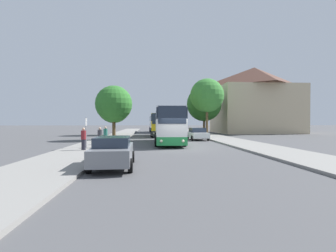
# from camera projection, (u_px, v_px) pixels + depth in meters

# --- Properties ---
(ground_plane) EXTENTS (300.00, 300.00, 0.00)m
(ground_plane) POSITION_uv_depth(u_px,v_px,m) (177.00, 150.00, 20.79)
(ground_plane) COLOR #4C4C4F
(ground_plane) RESTS_ON ground
(sidewalk_left) EXTENTS (4.00, 120.00, 0.15)m
(sidewalk_left) POSITION_uv_depth(u_px,v_px,m) (87.00, 149.00, 20.28)
(sidewalk_left) COLOR gray
(sidewalk_left) RESTS_ON ground_plane
(sidewalk_right) EXTENTS (4.00, 120.00, 0.15)m
(sidewalk_right) POSITION_uv_depth(u_px,v_px,m) (263.00, 148.00, 21.29)
(sidewalk_right) COLOR gray
(sidewalk_right) RESTS_ON ground_plane
(building_right_background) EXTENTS (15.14, 13.37, 13.22)m
(building_right_background) POSITION_uv_depth(u_px,v_px,m) (254.00, 100.00, 52.91)
(building_right_background) COLOR #C6B28E
(building_right_background) RESTS_ON ground_plane
(bus_front) EXTENTS (2.97, 11.50, 3.52)m
(bus_front) POSITION_uv_depth(u_px,v_px,m) (168.00, 125.00, 26.67)
(bus_front) COLOR #238942
(bus_front) RESTS_ON ground_plane
(bus_middle) EXTENTS (3.03, 10.36, 3.40)m
(bus_middle) POSITION_uv_depth(u_px,v_px,m) (160.00, 124.00, 40.31)
(bus_middle) COLOR #2D2D2D
(bus_middle) RESTS_ON ground_plane
(bus_rear) EXTENTS (3.01, 12.10, 3.57)m
(bus_rear) POSITION_uv_depth(u_px,v_px,m) (156.00, 123.00, 54.85)
(bus_rear) COLOR #2D519E
(bus_rear) RESTS_ON ground_plane
(parked_car_left_curb) EXTENTS (2.07, 4.74, 1.49)m
(parked_car_left_curb) POSITION_uv_depth(u_px,v_px,m) (113.00, 151.00, 12.62)
(parked_car_left_curb) COLOR slate
(parked_car_left_curb) RESTS_ON ground_plane
(parked_car_right_near) EXTENTS (2.27, 4.49, 1.47)m
(parked_car_right_near) POSITION_uv_depth(u_px,v_px,m) (198.00, 134.00, 31.85)
(parked_car_right_near) COLOR silver
(parked_car_right_near) RESTS_ON ground_plane
(bus_stop_sign) EXTENTS (0.08, 0.45, 2.41)m
(bus_stop_sign) POSITION_uv_depth(u_px,v_px,m) (86.00, 129.00, 20.90)
(bus_stop_sign) COLOR gray
(bus_stop_sign) RESTS_ON sidewalk_left
(pedestrian_waiting_near) EXTENTS (0.36, 0.36, 1.62)m
(pedestrian_waiting_near) POSITION_uv_depth(u_px,v_px,m) (100.00, 137.00, 20.86)
(pedestrian_waiting_near) COLOR #23232D
(pedestrian_waiting_near) RESTS_ON sidewalk_left
(pedestrian_waiting_far) EXTENTS (0.36, 0.36, 1.63)m
(pedestrian_waiting_far) POSITION_uv_depth(u_px,v_px,m) (106.00, 135.00, 23.99)
(pedestrian_waiting_far) COLOR #23232D
(pedestrian_waiting_far) RESTS_ON sidewalk_left
(pedestrian_walking_back) EXTENTS (0.36, 0.36, 1.63)m
(pedestrian_walking_back) POSITION_uv_depth(u_px,v_px,m) (84.00, 139.00, 19.07)
(pedestrian_walking_back) COLOR #23232D
(pedestrian_walking_back) RESTS_ON sidewalk_left
(tree_left_near) EXTENTS (5.50, 5.50, 7.37)m
(tree_left_near) POSITION_uv_depth(u_px,v_px,m) (114.00, 107.00, 43.35)
(tree_left_near) COLOR #47331E
(tree_left_near) RESTS_ON sidewalk_left
(tree_left_far) EXTENTS (4.41, 4.41, 6.43)m
(tree_left_far) POSITION_uv_depth(u_px,v_px,m) (114.00, 104.00, 31.48)
(tree_left_far) COLOR #513D23
(tree_left_far) RESTS_ON sidewalk_left
(tree_right_near) EXTENTS (6.21, 6.21, 8.39)m
(tree_right_near) POSITION_uv_depth(u_px,v_px,m) (204.00, 104.00, 46.74)
(tree_right_near) COLOR brown
(tree_right_near) RESTS_ON sidewalk_right
(tree_right_mid) EXTENTS (5.48, 5.48, 9.06)m
(tree_right_mid) POSITION_uv_depth(u_px,v_px,m) (207.00, 96.00, 42.30)
(tree_right_mid) COLOR brown
(tree_right_mid) RESTS_ON sidewalk_right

